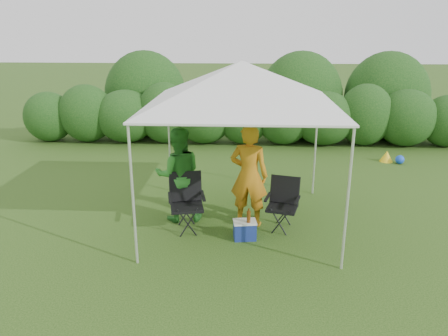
{
  "coord_description": "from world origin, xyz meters",
  "views": [
    {
      "loc": [
        0.09,
        -6.66,
        3.36
      ],
      "look_at": [
        -0.28,
        0.4,
        1.05
      ],
      "focal_mm": 35.0,
      "sensor_mm": 36.0,
      "label": 1
    }
  ],
  "objects_px": {
    "man": "(249,175)",
    "cooler": "(245,230)",
    "woman": "(178,175)",
    "chair_right": "(283,200)",
    "chair_left": "(186,198)",
    "canopy": "(242,84)"
  },
  "relations": [
    {
      "from": "man",
      "to": "cooler",
      "type": "bearing_deg",
      "value": 95.55
    },
    {
      "from": "woman",
      "to": "cooler",
      "type": "distance_m",
      "value": 1.55
    },
    {
      "from": "chair_right",
      "to": "woman",
      "type": "bearing_deg",
      "value": -173.15
    },
    {
      "from": "chair_right",
      "to": "man",
      "type": "xyz_separation_m",
      "value": [
        -0.6,
        0.11,
        0.4
      ]
    },
    {
      "from": "chair_right",
      "to": "chair_left",
      "type": "bearing_deg",
      "value": -161.47
    },
    {
      "from": "chair_left",
      "to": "woman",
      "type": "distance_m",
      "value": 0.5
    },
    {
      "from": "chair_right",
      "to": "cooler",
      "type": "bearing_deg",
      "value": -129.54
    },
    {
      "from": "chair_right",
      "to": "man",
      "type": "height_order",
      "value": "man"
    },
    {
      "from": "chair_right",
      "to": "chair_left",
      "type": "relative_size",
      "value": 0.91
    },
    {
      "from": "canopy",
      "to": "chair_right",
      "type": "relative_size",
      "value": 3.46
    },
    {
      "from": "canopy",
      "to": "woman",
      "type": "bearing_deg",
      "value": 175.58
    },
    {
      "from": "cooler",
      "to": "man",
      "type": "bearing_deg",
      "value": 76.7
    },
    {
      "from": "chair_right",
      "to": "man",
      "type": "distance_m",
      "value": 0.72
    },
    {
      "from": "canopy",
      "to": "chair_left",
      "type": "bearing_deg",
      "value": -163.12
    },
    {
      "from": "man",
      "to": "cooler",
      "type": "xyz_separation_m",
      "value": [
        -0.06,
        -0.59,
        -0.75
      ]
    },
    {
      "from": "chair_right",
      "to": "cooler",
      "type": "distance_m",
      "value": 0.88
    },
    {
      "from": "chair_right",
      "to": "cooler",
      "type": "relative_size",
      "value": 2.2
    },
    {
      "from": "canopy",
      "to": "chair_left",
      "type": "xyz_separation_m",
      "value": [
        -0.92,
        -0.28,
        -1.91
      ]
    },
    {
      "from": "woman",
      "to": "chair_left",
      "type": "bearing_deg",
      "value": 106.58
    },
    {
      "from": "canopy",
      "to": "cooler",
      "type": "bearing_deg",
      "value": -82.0
    },
    {
      "from": "chair_left",
      "to": "cooler",
      "type": "distance_m",
      "value": 1.14
    },
    {
      "from": "chair_left",
      "to": "woman",
      "type": "xyz_separation_m",
      "value": [
        -0.18,
        0.36,
        0.29
      ]
    }
  ]
}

